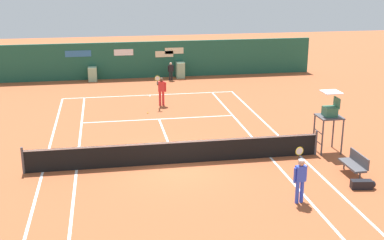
{
  "coord_description": "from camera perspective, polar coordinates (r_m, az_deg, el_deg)",
  "views": [
    {
      "loc": [
        -2.73,
        -19.28,
        7.75
      ],
      "look_at": [
        1.23,
        3.34,
        0.8
      ],
      "focal_mm": 47.8,
      "sensor_mm": 36.0,
      "label": 1
    }
  ],
  "objects": [
    {
      "name": "equipment_bag",
      "position": [
        19.65,
        18.63,
        -6.82
      ],
      "size": [
        0.92,
        0.41,
        0.32
      ],
      "color": "black",
      "rests_on": "ground_plane"
    },
    {
      "name": "player_near_side",
      "position": [
        17.68,
        11.99,
        -6.17
      ],
      "size": [
        0.55,
        0.72,
        1.81
      ],
      "rotation": [
        0.0,
        0.0,
        0.15
      ],
      "color": "blue",
      "rests_on": "ground_plane"
    },
    {
      "name": "player_bench",
      "position": [
        20.6,
        17.72,
        -4.58
      ],
      "size": [
        0.54,
        1.44,
        0.88
      ],
      "rotation": [
        0.0,
        0.0,
        1.57
      ],
      "color": "#38383D",
      "rests_on": "ground_plane"
    },
    {
      "name": "umpire_chair",
      "position": [
        22.55,
        15.13,
        0.72
      ],
      "size": [
        1.0,
        1.0,
        2.67
      ],
      "rotation": [
        0.0,
        0.0,
        1.57
      ],
      "color": "#47474C",
      "rests_on": "ground_plane"
    },
    {
      "name": "tennis_net",
      "position": [
        20.77,
        -1.76,
        -3.56
      ],
      "size": [
        12.1,
        0.1,
        1.07
      ],
      "color": "#4C4C51",
      "rests_on": "ground_plane"
    },
    {
      "name": "ground_plane",
      "position": [
        21.49,
        -1.97,
        -4.3
      ],
      "size": [
        80.0,
        80.0,
        0.01
      ],
      "color": "#A8512D"
    },
    {
      "name": "ball_kid_centre_post",
      "position": [
        36.0,
        -2.38,
        5.6
      ],
      "size": [
        0.43,
        0.18,
        1.28
      ],
      "rotation": [
        0.0,
        0.0,
        3.21
      ],
      "color": "black",
      "rests_on": "ground_plane"
    },
    {
      "name": "player_on_baseline",
      "position": [
        29.35,
        -3.44,
        3.47
      ],
      "size": [
        0.7,
        0.68,
        1.88
      ],
      "rotation": [
        0.0,
        0.0,
        3.06
      ],
      "color": "red",
      "rests_on": "ground_plane"
    },
    {
      "name": "tennis_ball_near_service_line",
      "position": [
        28.04,
        -4.96,
        0.8
      ],
      "size": [
        0.07,
        0.07,
        0.07
      ],
      "primitive_type": "sphere",
      "color": "#CCE033",
      "rests_on": "ground_plane"
    },
    {
      "name": "sponsor_back_wall",
      "position": [
        36.93,
        -5.61,
        6.63
      ],
      "size": [
        25.0,
        1.02,
        2.59
      ],
      "color": "#1E5642",
      "rests_on": "ground_plane"
    }
  ]
}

